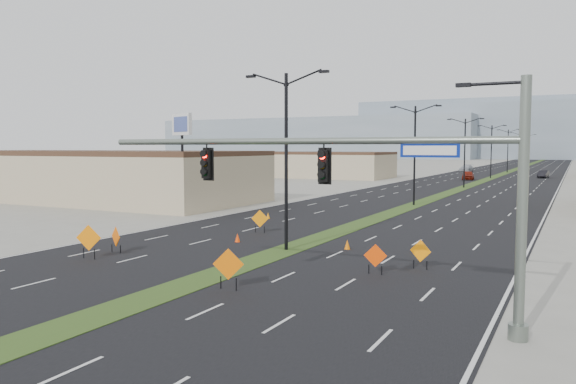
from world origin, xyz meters
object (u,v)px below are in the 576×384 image
at_px(streetlight_0, 286,155).
at_px(streetlight_2, 465,150).
at_px(cone_1, 347,245).
at_px(streetlight_1, 415,152).
at_px(car_left, 468,175).
at_px(cone_0, 237,238).
at_px(streetlight_4, 508,149).
at_px(cone_2, 419,246).
at_px(construction_sign_4, 420,252).
at_px(cone_3, 268,216).
at_px(streetlight_3, 491,150).
at_px(construction_sign_0, 89,239).
at_px(car_far, 466,168).
at_px(car_mid, 543,174).
at_px(signal_mast, 374,180).
at_px(construction_sign_3, 228,266).
at_px(streetlight_6, 527,149).
at_px(streetlight_5, 519,149).
at_px(pole_sign_west, 182,132).
at_px(construction_sign_1, 116,238).
at_px(construction_sign_2, 260,219).
at_px(construction_sign_5, 375,257).

bearing_deg(streetlight_0, streetlight_2, 90.00).
bearing_deg(cone_1, streetlight_1, 96.54).
relative_size(car_left, cone_0, 8.72).
relative_size(streetlight_4, cone_2, 15.08).
bearing_deg(car_left, streetlight_2, -88.46).
relative_size(streetlight_0, construction_sign_4, 6.92).
bearing_deg(cone_3, streetlight_3, 83.78).
bearing_deg(construction_sign_0, car_far, 70.04).
distance_m(car_mid, construction_sign_0, 98.41).
relative_size(car_left, construction_sign_4, 3.35).
height_order(signal_mast, construction_sign_3, signal_mast).
xyz_separation_m(streetlight_2, streetlight_6, (0.00, 112.00, 0.00)).
distance_m(streetlight_5, cone_1, 138.27).
distance_m(construction_sign_3, pole_sign_west, 29.46).
bearing_deg(streetlight_2, construction_sign_1, -97.58).
bearing_deg(streetlight_6, cone_1, -88.97).
distance_m(construction_sign_3, cone_2, 12.91).
bearing_deg(cone_3, streetlight_0, -56.45).
relative_size(construction_sign_2, cone_0, 2.86).
bearing_deg(construction_sign_5, streetlight_0, 135.72).
bearing_deg(construction_sign_5, cone_0, 140.53).
height_order(streetlight_4, car_left, streetlight_4).
relative_size(car_mid, cone_0, 7.96).
xyz_separation_m(car_mid, construction_sign_4, (-0.78, -91.43, 0.12)).
relative_size(car_left, car_mid, 1.10).
xyz_separation_m(construction_sign_5, cone_3, (-14.35, 15.37, -0.56)).
xyz_separation_m(streetlight_6, car_far, (-9.49, -54.49, -4.59)).
xyz_separation_m(signal_mast, streetlight_3, (-8.56, 94.00, 0.63)).
bearing_deg(cone_2, construction_sign_4, -75.10).
bearing_deg(streetlight_5, streetlight_2, -90.00).
relative_size(construction_sign_0, pole_sign_west, 0.20).
relative_size(signal_mast, car_far, 2.86).
height_order(streetlight_1, streetlight_2, same).
relative_size(streetlight_0, construction_sign_0, 5.52).
height_order(streetlight_0, construction_sign_1, streetlight_0).
xyz_separation_m(construction_sign_0, cone_0, (4.12, 8.04, -0.80)).
bearing_deg(car_mid, streetlight_0, -88.83).
bearing_deg(car_mid, streetlight_1, -91.34).
height_order(car_left, cone_2, car_left).
bearing_deg(streetlight_1, signal_mast, -77.31).
xyz_separation_m(streetlight_3, car_left, (-2.92, -7.18, -4.59)).
bearing_deg(cone_2, car_mid, 88.72).
distance_m(streetlight_3, construction_sign_4, 85.97).
height_order(car_mid, construction_sign_0, construction_sign_0).
relative_size(streetlight_1, pole_sign_west, 1.12).
relative_size(car_left, construction_sign_1, 3.34).
relative_size(signal_mast, streetlight_0, 1.63).
xyz_separation_m(streetlight_5, cone_0, (-3.96, -138.94, -5.14)).
xyz_separation_m(construction_sign_0, construction_sign_1, (-0.03, 1.98, -0.22)).
height_order(signal_mast, streetlight_0, streetlight_0).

